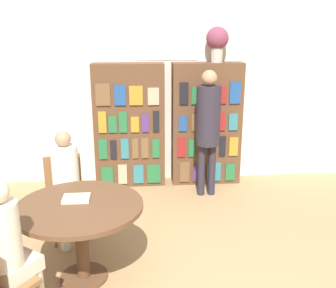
# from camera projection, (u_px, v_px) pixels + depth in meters

# --- Properties ---
(wall_back) EXTENTS (6.40, 0.07, 3.00)m
(wall_back) POSITION_uv_depth(u_px,v_px,m) (167.00, 81.00, 5.72)
(wall_back) COLOR beige
(wall_back) RESTS_ON ground_plane
(bookshelf_left) EXTENTS (1.01, 0.34, 1.78)m
(bookshelf_left) POSITION_uv_depth(u_px,v_px,m) (129.00, 126.00, 5.67)
(bookshelf_left) COLOR brown
(bookshelf_left) RESTS_ON ground_plane
(bookshelf_right) EXTENTS (1.01, 0.34, 1.78)m
(bookshelf_right) POSITION_uv_depth(u_px,v_px,m) (206.00, 124.00, 5.76)
(bookshelf_right) COLOR brown
(bookshelf_right) RESTS_ON ground_plane
(flower_vase) EXTENTS (0.31, 0.31, 0.48)m
(flower_vase) POSITION_uv_depth(u_px,v_px,m) (217.00, 41.00, 5.43)
(flower_vase) COLOR #B7AD9E
(flower_vase) RESTS_ON bookshelf_right
(reading_table) EXTENTS (1.13, 1.13, 0.75)m
(reading_table) POSITION_uv_depth(u_px,v_px,m) (80.00, 218.00, 3.50)
(reading_table) COLOR brown
(reading_table) RESTS_ON ground_plane
(chair_left_side) EXTENTS (0.50, 0.50, 0.90)m
(chair_left_side) POSITION_uv_depth(u_px,v_px,m) (65.00, 192.00, 4.33)
(chair_left_side) COLOR brown
(chair_left_side) RESTS_ON ground_plane
(seated_reader_left) EXTENTS (0.36, 0.41, 1.24)m
(seated_reader_left) POSITION_uv_depth(u_px,v_px,m) (67.00, 181.00, 4.12)
(seated_reader_left) COLOR silver
(seated_reader_left) RESTS_ON ground_plane
(seated_reader_right) EXTENTS (0.39, 0.41, 1.24)m
(seated_reader_right) POSITION_uv_depth(u_px,v_px,m) (10.00, 248.00, 2.89)
(seated_reader_right) COLOR beige
(seated_reader_right) RESTS_ON ground_plane
(librarian_standing) EXTENTS (0.32, 0.59, 1.73)m
(librarian_standing) POSITION_uv_depth(u_px,v_px,m) (208.00, 120.00, 5.22)
(librarian_standing) COLOR #28232D
(librarian_standing) RESTS_ON ground_plane
(open_book_on_table) EXTENTS (0.24, 0.18, 0.03)m
(open_book_on_table) POSITION_uv_depth(u_px,v_px,m) (76.00, 198.00, 3.55)
(open_book_on_table) COLOR silver
(open_book_on_table) RESTS_ON reading_table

